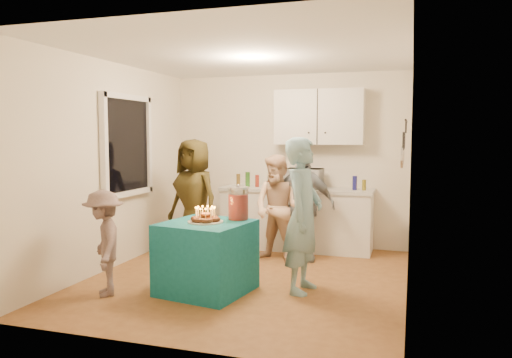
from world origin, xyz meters
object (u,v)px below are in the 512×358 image
(punch_jar, at_px, (238,204))
(woman_back_center, at_px, (278,208))
(counter, at_px, (296,220))
(child_near_left, at_px, (104,243))
(man_birthday, at_px, (303,215))
(woman_back_right, at_px, (302,205))
(microwave, at_px, (304,178))
(woman_back_left, at_px, (194,199))
(party_table, at_px, (206,257))

(punch_jar, xyz_separation_m, woman_back_center, (0.12, 1.24, -0.22))
(counter, distance_m, child_near_left, 3.08)
(punch_jar, distance_m, child_near_left, 1.48)
(counter, bearing_deg, man_birthday, -75.12)
(woman_back_center, bearing_deg, child_near_left, -108.37)
(counter, xyz_separation_m, woman_back_center, (-0.07, -0.79, 0.28))
(woman_back_right, bearing_deg, microwave, 89.49)
(woman_back_center, distance_m, woman_back_right, 0.33)
(counter, height_order, microwave, microwave)
(counter, bearing_deg, woman_back_center, -95.23)
(woman_back_left, bearing_deg, child_near_left, -77.58)
(man_birthday, height_order, woman_back_left, man_birthday)
(party_table, relative_size, woman_back_left, 0.52)
(child_near_left, bearing_deg, man_birthday, 73.29)
(man_birthday, bearing_deg, child_near_left, 116.05)
(counter, bearing_deg, punch_jar, -95.40)
(man_birthday, bearing_deg, party_table, 113.88)
(microwave, bearing_deg, woman_back_center, -101.59)
(child_near_left, bearing_deg, woman_back_left, 134.87)
(party_table, height_order, punch_jar, punch_jar)
(woman_back_left, bearing_deg, counter, 57.68)
(party_table, height_order, woman_back_right, woman_back_right)
(party_table, distance_m, woman_back_center, 1.59)
(counter, relative_size, woman_back_center, 1.54)
(woman_back_right, xyz_separation_m, child_near_left, (-1.66, -2.09, -0.19))
(woman_back_left, distance_m, child_near_left, 1.80)
(microwave, relative_size, party_table, 0.62)
(punch_jar, height_order, man_birthday, man_birthday)
(microwave, distance_m, man_birthday, 2.01)
(counter, height_order, woman_back_left, woman_back_left)
(woman_back_left, distance_m, woman_back_center, 1.16)
(microwave, relative_size, woman_back_left, 0.32)
(counter, distance_m, woman_back_center, 0.84)
(party_table, bearing_deg, punch_jar, 44.66)
(microwave, xyz_separation_m, woman_back_left, (-1.33, -0.94, -0.24))
(counter, relative_size, man_birthday, 1.32)
(woman_back_center, distance_m, child_near_left, 2.37)
(microwave, distance_m, woman_back_right, 0.70)
(punch_jar, height_order, woman_back_left, woman_back_left)
(woman_back_left, bearing_deg, woman_back_right, 32.57)
(microwave, bearing_deg, woman_back_right, -79.04)
(microwave, height_order, woman_back_center, woman_back_center)
(punch_jar, bearing_deg, woman_back_right, 73.85)
(microwave, distance_m, woman_back_left, 1.65)
(counter, xyz_separation_m, party_table, (-0.46, -2.30, -0.05))
(microwave, bearing_deg, party_table, -102.30)
(counter, distance_m, woman_back_left, 1.59)
(woman_back_center, bearing_deg, counter, 101.87)
(punch_jar, bearing_deg, counter, 84.60)
(party_table, relative_size, child_near_left, 0.76)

